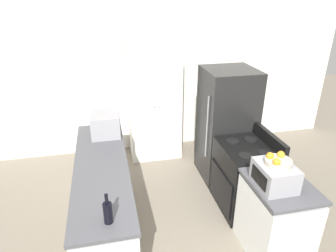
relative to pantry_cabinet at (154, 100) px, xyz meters
name	(u,v)px	position (x,y,z in m)	size (l,w,h in m)	color
wall_back	(149,78)	(-0.02, 0.33, 0.30)	(7.00, 0.06, 2.60)	silver
counter_left	(105,198)	(-0.91, -1.70, -0.57)	(0.60, 2.28, 0.90)	silver
counter_right	(275,219)	(0.88, -2.46, -0.57)	(0.60, 0.75, 0.90)	silver
pantry_cabinet	(154,100)	(0.00, 0.00, 0.00)	(0.84, 0.59, 2.01)	silver
stove	(244,177)	(0.90, -1.67, -0.55)	(0.66, 0.79, 1.06)	black
refrigerator	(226,125)	(0.94, -0.88, -0.16)	(0.75, 0.73, 1.70)	black
microwave	(105,124)	(-0.83, -0.90, 0.04)	(0.38, 0.44, 0.30)	#939399
wine_bottle	(108,212)	(-0.86, -2.64, 0.00)	(0.08, 0.08, 0.29)	black
toaster_oven	(275,176)	(0.78, -2.47, 0.02)	(0.35, 0.40, 0.25)	#939399
fruit_bowl	(278,161)	(0.79, -2.46, 0.18)	(0.26, 0.26, 0.10)	#B2A893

